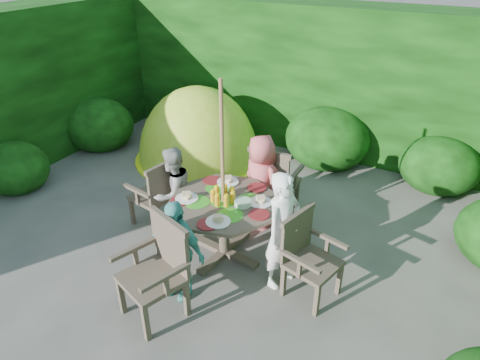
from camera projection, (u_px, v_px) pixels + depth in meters
The scene contains 13 objects.
ground at pixel (187, 259), 5.20m from camera, with size 60.00×60.00×0.00m, color #4B4843.
hedge_enclosure at pixel (240, 127), 5.60m from camera, with size 9.00×9.00×2.50m.
patio_table at pixel (224, 210), 4.97m from camera, with size 1.48×1.48×0.92m.
parasol_pole at pixel (223, 176), 4.75m from camera, with size 0.04×0.04×2.20m, color brown.
garden_chair_right at pixel (307, 255), 4.50m from camera, with size 0.61×0.66×0.92m.
garden_chair_left at pixel (157, 193), 5.60m from camera, with size 0.58×0.63×0.93m.
garden_chair_back at pixel (273, 180), 5.79m from camera, with size 0.62×0.56×1.02m.
garden_chair_front at pixel (159, 268), 4.24m from camera, with size 0.76×0.71×1.03m.
child_right at pixel (283, 231), 4.55m from camera, with size 0.50×0.33×1.37m, color white.
child_left at pixel (173, 192), 5.40m from camera, with size 0.59×0.46×1.21m, color gray.
child_back at pixel (261, 182), 5.54m from camera, with size 0.63×0.41×1.29m, color #D8595E.
child_front at pixel (177, 249), 4.43m from camera, with size 0.69×0.29×1.17m, color #4AADA4.
dome_tent at pixel (199, 158), 7.61m from camera, with size 2.23×2.23×2.55m.
Camera 1 is at (2.50, -3.25, 3.40)m, focal length 32.00 mm.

